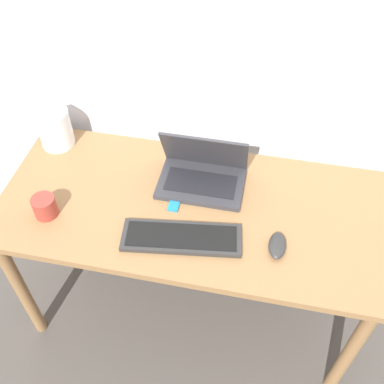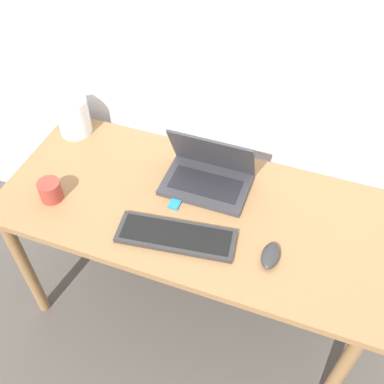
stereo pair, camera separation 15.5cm
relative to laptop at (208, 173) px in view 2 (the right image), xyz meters
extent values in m
plane|color=#4C4742|center=(-0.02, -0.45, -0.77)|extent=(12.00, 12.00, 0.00)
cube|color=silver|center=(-0.02, 0.26, 0.48)|extent=(6.00, 0.05, 2.50)
cube|color=olive|center=(-0.02, -0.13, -0.06)|extent=(1.42, 0.65, 0.03)
cylinder|color=olive|center=(-0.67, -0.40, -0.42)|extent=(0.05, 0.05, 0.69)
cylinder|color=olive|center=(0.64, -0.40, -0.42)|extent=(0.05, 0.05, 0.69)
cylinder|color=olive|center=(-0.67, 0.14, -0.42)|extent=(0.05, 0.05, 0.69)
cylinder|color=olive|center=(0.64, 0.14, -0.42)|extent=(0.05, 0.05, 0.69)
cube|color=#333338|center=(0.00, -0.02, -0.04)|extent=(0.32, 0.22, 0.02)
cube|color=black|center=(0.00, -0.03, -0.03)|extent=(0.26, 0.12, 0.00)
cube|color=#333338|center=(0.00, 0.04, 0.07)|extent=(0.32, 0.10, 0.20)
cube|color=black|center=(0.00, 0.05, 0.07)|extent=(0.28, 0.08, 0.17)
cube|color=#2D2D2D|center=(-0.02, -0.29, -0.04)|extent=(0.42, 0.19, 0.02)
cube|color=black|center=(-0.02, -0.29, -0.03)|extent=(0.39, 0.16, 0.00)
ellipsoid|color=#2D2D2D|center=(0.31, -0.26, -0.03)|extent=(0.06, 0.11, 0.03)
cylinder|color=white|center=(-0.63, 0.09, 0.03)|extent=(0.13, 0.13, 0.16)
cone|color=white|center=(-0.63, 0.09, 0.15)|extent=(0.13, 0.13, 0.07)
cube|color=#1E7FB7|center=(-0.08, -0.15, -0.04)|extent=(0.04, 0.06, 0.01)
cylinder|color=#9E382D|center=(-0.52, -0.27, -0.01)|extent=(0.08, 0.08, 0.08)
camera|label=1|loc=(0.20, -1.18, 1.20)|focal=42.00mm
camera|label=2|loc=(0.35, -1.14, 1.20)|focal=42.00mm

